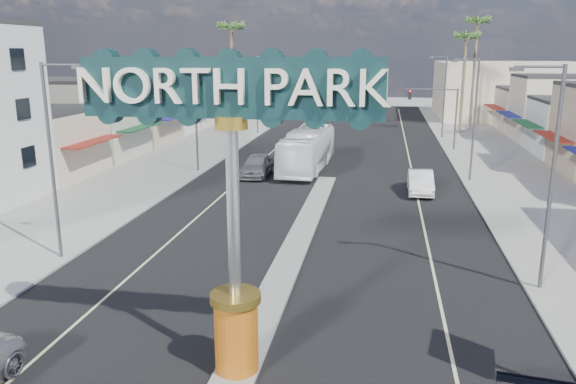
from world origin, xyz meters
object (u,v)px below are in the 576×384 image
(palm_right_mid, at_px, (466,41))
(car_parked_left, at_px, (257,165))
(streetlight_l_near, at_px, (54,152))
(car_parked_right, at_px, (420,182))
(gateway_sign, at_px, (232,183))
(streetlight_r_near, at_px, (549,168))
(traffic_signal_right, at_px, (437,106))
(traffic_signal_left, at_px, (253,104))
(palm_left_far, at_px, (231,33))
(palm_right_far, at_px, (478,27))
(city_bus, at_px, (307,150))
(streetlight_l_far, at_px, (259,90))
(streetlight_l_mid, at_px, (198,109))
(streetlight_r_far, at_px, (443,93))
(streetlight_r_mid, at_px, (473,114))

(palm_right_mid, relative_size, car_parked_left, 2.39)
(streetlight_l_near, bearing_deg, car_parked_right, 42.57)
(gateway_sign, bearing_deg, streetlight_r_near, 37.55)
(traffic_signal_right, bearing_deg, car_parked_left, -134.75)
(streetlight_r_near, relative_size, car_parked_right, 1.92)
(streetlight_l_near, height_order, car_parked_left, streetlight_l_near)
(traffic_signal_left, xyz_separation_m, streetlight_r_near, (19.62, -33.99, 0.79))
(palm_left_far, xyz_separation_m, palm_right_far, (28.00, 12.00, 0.89))
(car_parked_left, bearing_deg, city_bus, 43.89)
(streetlight_l_far, xyz_separation_m, streetlight_r_near, (20.87, -42.00, 0.00))
(car_parked_left, bearing_deg, palm_right_mid, 56.27)
(gateway_sign, relative_size, car_parked_right, 1.95)
(palm_left_far, bearing_deg, car_parked_right, -50.87)
(streetlight_l_mid, distance_m, palm_left_far, 21.16)
(traffic_signal_left, bearing_deg, streetlight_r_near, -60.01)
(streetlight_r_near, relative_size, streetlight_r_far, 1.00)
(palm_right_mid, bearing_deg, gateway_sign, -103.53)
(car_parked_right, xyz_separation_m, city_bus, (-8.72, 6.69, 0.87))
(streetlight_l_far, height_order, streetlight_r_near, same)
(streetlight_r_far, xyz_separation_m, palm_left_far, (-23.43, -2.00, 6.43))
(streetlight_l_near, distance_m, car_parked_right, 23.68)
(traffic_signal_left, distance_m, palm_right_mid, 26.01)
(streetlight_r_mid, xyz_separation_m, streetlight_r_far, (0.00, 22.00, 0.00))
(streetlight_r_mid, bearing_deg, car_parked_left, -177.05)
(streetlight_l_near, bearing_deg, car_parked_left, 75.58)
(palm_right_mid, bearing_deg, palm_left_far, -167.01)
(palm_left_far, bearing_deg, streetlight_r_near, -59.64)
(gateway_sign, height_order, traffic_signal_right, gateway_sign)
(traffic_signal_right, height_order, streetlight_l_mid, streetlight_l_mid)
(streetlight_r_mid, distance_m, palm_right_far, 33.14)
(streetlight_l_far, xyz_separation_m, car_parked_right, (17.15, -26.24, -4.29))
(streetlight_l_near, distance_m, palm_left_far, 40.59)
(traffic_signal_left, bearing_deg, traffic_signal_right, 0.00)
(traffic_signal_right, distance_m, palm_right_mid, 14.10)
(streetlight_l_mid, height_order, streetlight_r_far, same)
(streetlight_l_near, bearing_deg, gateway_sign, -37.55)
(streetlight_r_mid, height_order, car_parked_right, streetlight_r_mid)
(traffic_signal_right, height_order, streetlight_r_mid, streetlight_r_mid)
(traffic_signal_right, xyz_separation_m, streetlight_r_mid, (1.25, -13.99, 0.79))
(streetlight_r_near, height_order, palm_left_far, palm_left_far)
(streetlight_r_near, bearing_deg, gateway_sign, -142.45)
(traffic_signal_left, height_order, palm_right_mid, palm_right_mid)
(streetlight_l_mid, bearing_deg, streetlight_r_mid, 0.00)
(streetlight_l_near, height_order, palm_right_mid, palm_right_mid)
(streetlight_r_mid, relative_size, car_parked_left, 1.78)
(gateway_sign, distance_m, city_bus, 30.83)
(palm_right_far, bearing_deg, streetlight_r_far, -114.55)
(traffic_signal_right, distance_m, streetlight_l_mid, 24.11)
(streetlight_r_mid, relative_size, car_parked_right, 1.92)
(streetlight_r_far, distance_m, palm_right_mid, 7.30)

